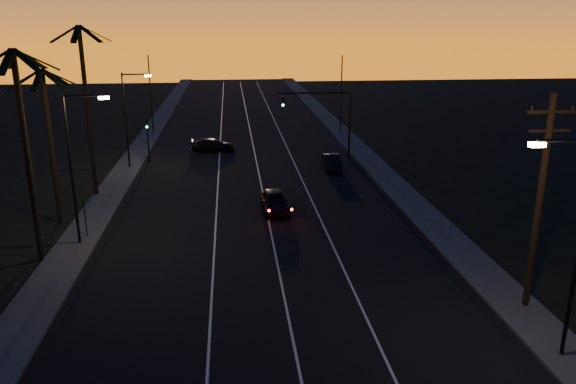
{
  "coord_description": "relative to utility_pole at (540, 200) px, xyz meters",
  "views": [
    {
      "loc": [
        -1.84,
        -12.19,
        12.92
      ],
      "look_at": [
        1.54,
        20.33,
        2.81
      ],
      "focal_mm": 35.0,
      "sensor_mm": 36.0,
      "label": 1
    }
  ],
  "objects": [
    {
      "name": "lead_car",
      "position": [
        -10.53,
        14.85,
        -4.56
      ],
      "size": [
        2.03,
        4.99,
        1.49
      ],
      "color": "black",
      "rests_on": "road"
    },
    {
      "name": "sidewalk_right",
      "position": [
        -0.4,
        20.0,
        -5.24
      ],
      "size": [
        2.4,
        170.0,
        0.16
      ],
      "primitive_type": "cube",
      "color": "#3C3C39",
      "rests_on": "ground"
    },
    {
      "name": "far_pole_right",
      "position": [
        -0.6,
        42.0,
        -0.82
      ],
      "size": [
        0.14,
        0.14,
        9.0
      ],
      "primitive_type": "cylinder",
      "color": "black",
      "rests_on": "ground"
    },
    {
      "name": "palm_near",
      "position": [
        -24.2,
        8.0,
        1.76
      ],
      "size": [
        4.25,
        4.16,
        11.53
      ],
      "color": "black",
      "rests_on": "ground"
    },
    {
      "name": "lane_stripe_left",
      "position": [
        -14.6,
        20.0,
        -5.3
      ],
      "size": [
        0.12,
        160.0,
        0.01
      ],
      "primitive_type": "cube",
      "color": "silver",
      "rests_on": "road"
    },
    {
      "name": "cross_car",
      "position": [
        -15.24,
        34.08,
        -4.66
      ],
      "size": [
        4.44,
        1.82,
        1.29
      ],
      "color": "black",
      "rests_on": "road"
    },
    {
      "name": "palm_far",
      "position": [
        -23.8,
        20.0,
        2.3
      ],
      "size": [
        4.25,
        4.16,
        12.53
      ],
      "color": "black",
      "rests_on": "ground"
    },
    {
      "name": "street_sign",
      "position": [
        -22.4,
        11.0,
        -3.66
      ],
      "size": [
        0.7,
        0.06,
        2.6
      ],
      "color": "black",
      "rests_on": "ground"
    },
    {
      "name": "far_pole_left",
      "position": [
        -22.6,
        45.0,
        -0.82
      ],
      "size": [
        0.14,
        0.14,
        9.0
      ],
      "primitive_type": "cylinder",
      "color": "black",
      "rests_on": "ground"
    },
    {
      "name": "streetlight_left_far",
      "position": [
        -22.29,
        28.0,
        -0.25
      ],
      "size": [
        2.55,
        0.26,
        8.5
      ],
      "color": "black",
      "rests_on": "ground"
    },
    {
      "name": "road",
      "position": [
        -11.6,
        20.0,
        -5.31
      ],
      "size": [
        20.0,
        170.0,
        0.01
      ],
      "primitive_type": "cube",
      "color": "black",
      "rests_on": "ground"
    },
    {
      "name": "right_car",
      "position": [
        -4.55,
        25.7,
        -4.64
      ],
      "size": [
        1.53,
        4.08,
        1.33
      ],
      "color": "black",
      "rests_on": "road"
    },
    {
      "name": "streetlight_left_near",
      "position": [
        -22.3,
        10.0,
        0.01
      ],
      "size": [
        2.55,
        0.26,
        9.0
      ],
      "color": "black",
      "rests_on": "ground"
    },
    {
      "name": "lane_stripe_mid",
      "position": [
        -11.1,
        20.0,
        -5.3
      ],
      "size": [
        0.12,
        160.0,
        0.01
      ],
      "primitive_type": "cube",
      "color": "silver",
      "rests_on": "road"
    },
    {
      "name": "signal_post",
      "position": [
        -21.1,
        29.98,
        -2.42
      ],
      "size": [
        0.28,
        0.37,
        4.2
      ],
      "color": "black",
      "rests_on": "ground"
    },
    {
      "name": "streetlight_right_near",
      "position": [
        -0.9,
        -4.0,
        0.01
      ],
      "size": [
        2.55,
        0.26,
        9.0
      ],
      "color": "black",
      "rests_on": "ground"
    },
    {
      "name": "palm_mid",
      "position": [
        -24.8,
        14.0,
        0.94
      ],
      "size": [
        4.25,
        4.16,
        10.03
      ],
      "color": "black",
      "rests_on": "ground"
    },
    {
      "name": "lane_stripe_right",
      "position": [
        -7.6,
        20.0,
        -5.3
      ],
      "size": [
        0.12,
        160.0,
        0.01
      ],
      "primitive_type": "cube",
      "color": "silver",
      "rests_on": "road"
    },
    {
      "name": "signal_mast",
      "position": [
        -4.46,
        29.99,
        -0.53
      ],
      "size": [
        7.1,
        0.41,
        7.0
      ],
      "color": "black",
      "rests_on": "ground"
    },
    {
      "name": "utility_pole",
      "position": [
        0.0,
        0.0,
        0.0
      ],
      "size": [
        2.2,
        0.28,
        10.0
      ],
      "color": "black",
      "rests_on": "ground"
    },
    {
      "name": "sidewalk_left",
      "position": [
        -22.8,
        20.0,
        -5.24
      ],
      "size": [
        2.4,
        170.0,
        0.16
      ],
      "primitive_type": "cube",
      "color": "#3C3C39",
      "rests_on": "ground"
    }
  ]
}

